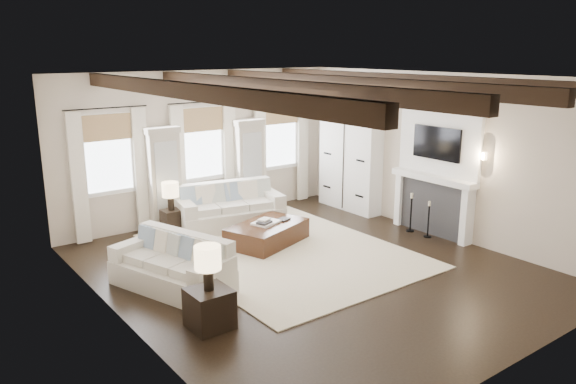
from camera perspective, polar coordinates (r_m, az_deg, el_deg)
ground at (r=9.63m, az=2.38°, el=-7.79°), size 7.50×7.50×0.00m
room_shell at (r=10.23m, az=2.56°, el=4.56°), size 6.54×7.54×3.22m
area_rug at (r=10.43m, az=-0.63°, el=-5.94°), size 3.76×4.93×0.02m
sofa_back at (r=11.75m, az=-6.02°, el=-1.78°), size 2.31×1.39×0.92m
sofa_left at (r=8.96m, az=-11.45°, el=-7.43°), size 1.46×2.14×0.84m
ottoman at (r=10.74m, az=-2.14°, el=-4.26°), size 1.75×1.40×0.40m
tray at (r=10.69m, az=-2.23°, el=-3.12°), size 0.60×0.52×0.04m
book_lower at (r=10.56m, az=-2.43°, el=-3.10°), size 0.31×0.27×0.04m
book_upper at (r=10.62m, az=-2.44°, el=-2.80°), size 0.26×0.23×0.03m
book_loose at (r=10.89m, az=-0.47°, el=-2.80°), size 0.29×0.25×0.03m
side_table_front at (r=7.70m, az=-7.97°, el=-11.63°), size 0.54×0.54×0.54m
lamp_front at (r=7.43m, az=-8.16°, el=-6.88°), size 0.35×0.35×0.61m
side_table_back at (r=11.37m, az=-11.69°, el=-3.12°), size 0.36×0.36×0.54m
lamp_back at (r=11.20m, az=-11.86°, el=0.08°), size 0.33×0.33×0.56m
candlestick_near at (r=11.42m, az=14.07°, el=-3.00°), size 0.15×0.15×0.74m
candlestick_far at (r=11.69m, az=12.37°, el=-2.36°), size 0.16×0.16×0.80m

